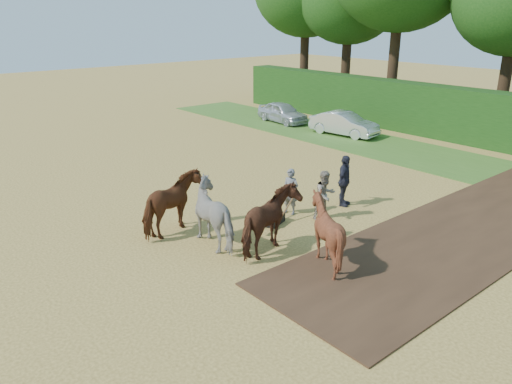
% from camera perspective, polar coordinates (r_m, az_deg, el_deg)
% --- Properties ---
extents(ground, '(120.00, 120.00, 0.00)m').
position_cam_1_polar(ground, '(14.17, 4.39, -9.71)').
color(ground, gold).
rests_on(ground, ground).
extents(earth_strip, '(4.50, 17.00, 0.05)m').
position_cam_1_polar(earth_strip, '(18.66, 23.38, -3.80)').
color(earth_strip, '#472D1C').
rests_on(earth_strip, ground).
extents(spectator_near, '(0.76, 0.93, 1.79)m').
position_cam_1_polar(spectator_near, '(17.81, 7.89, -0.36)').
color(spectator_near, tan).
rests_on(spectator_near, ground).
extents(spectator_far, '(0.92, 1.26, 1.98)m').
position_cam_1_polar(spectator_far, '(19.17, 10.05, 1.27)').
color(spectator_far, '#23242F').
rests_on(spectator_far, ground).
extents(plough_team, '(6.78, 5.79, 2.04)m').
position_cam_1_polar(plough_team, '(15.48, -1.12, -2.86)').
color(plough_team, maroon).
rests_on(plough_team, ground).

